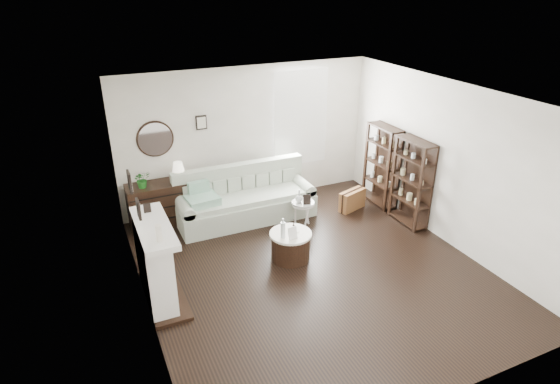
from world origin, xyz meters
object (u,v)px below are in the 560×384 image
sofa (245,201)px  drum_table (291,246)px  dresser (162,204)px  pedestal_table (303,204)px

sofa → drum_table: 1.66m
dresser → drum_table: dresser is taller
pedestal_table → dresser: bearing=152.9°
drum_table → dresser: bearing=128.5°
sofa → pedestal_table: 1.15m
dresser → pedestal_table: dresser is taller
sofa → pedestal_table: size_ratio=5.10×
dresser → sofa: bearing=-15.1°
drum_table → pedestal_table: pedestal_table is taller
drum_table → pedestal_table: bearing=52.7°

